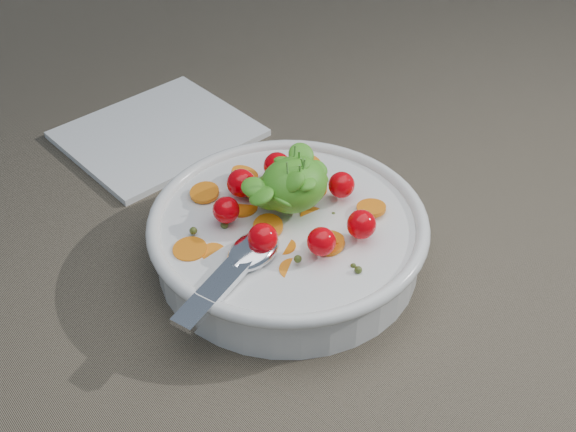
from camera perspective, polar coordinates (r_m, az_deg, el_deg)
ground at (r=0.64m, az=0.23°, el=-2.42°), size 6.00×6.00×0.00m
bowl at (r=0.61m, az=-0.03°, el=-1.48°), size 0.25×0.24×0.10m
napkin at (r=0.79m, az=-10.24°, el=6.41°), size 0.19×0.17×0.01m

